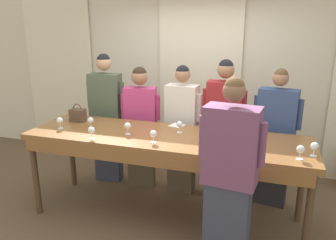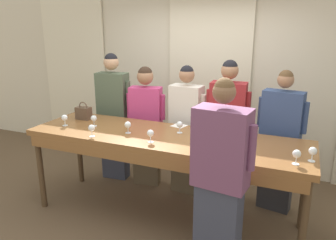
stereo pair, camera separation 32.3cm
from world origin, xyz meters
name	(u,v)px [view 1 (the left image)]	position (x,y,z in m)	size (l,w,h in m)	color
ground_plane	(166,216)	(0.00, 0.00, 0.00)	(18.00, 18.00, 0.00)	brown
wall_back	(200,77)	(0.00, 1.75, 1.40)	(12.00, 0.06, 2.80)	beige
curtain_panel_left	(60,74)	(-2.49, 1.68, 1.34)	(1.27, 0.03, 2.69)	#EFE5C6
curtain_panel_center	(199,81)	(0.00, 1.68, 1.34)	(1.27, 0.03, 2.69)	#EFE5C6
tasting_bar	(165,143)	(0.00, -0.02, 0.93)	(3.12, 0.90, 1.01)	brown
wine_bottle	(238,126)	(0.76, 0.22, 1.13)	(0.07, 0.07, 0.31)	black
handbag	(78,115)	(-1.22, 0.19, 1.10)	(0.19, 0.12, 0.23)	brown
wine_glass_front_left	(91,121)	(-0.91, -0.02, 1.11)	(0.07, 0.07, 0.13)	white
wine_glass_front_mid	(223,135)	(0.64, -0.07, 1.11)	(0.07, 0.07, 0.13)	white
wine_glass_front_right	(128,126)	(-0.41, -0.09, 1.11)	(0.07, 0.07, 0.13)	white
wine_glass_center_left	(301,150)	(1.36, -0.28, 1.11)	(0.07, 0.07, 0.13)	white
wine_glass_center_mid	(180,125)	(0.12, 0.14, 1.11)	(0.07, 0.07, 0.13)	white
wine_glass_center_right	(207,144)	(0.53, -0.37, 1.11)	(0.07, 0.07, 0.13)	white
wine_glass_back_left	(91,131)	(-0.71, -0.35, 1.11)	(0.07, 0.07, 0.13)	white
wine_glass_back_mid	(315,147)	(1.49, -0.15, 1.11)	(0.07, 0.07, 0.13)	white
wine_glass_back_right	(153,134)	(-0.05, -0.26, 1.11)	(0.07, 0.07, 0.13)	white
wine_glass_near_host	(60,121)	(-1.25, -0.14, 1.11)	(0.07, 0.07, 0.13)	white
napkin	(177,125)	(0.02, 0.38, 1.02)	(0.19, 0.19, 0.00)	white
guest_olive_jacket	(107,117)	(-1.09, 0.69, 0.94)	(0.54, 0.25, 1.82)	#383D51
guest_pink_top	(141,125)	(-0.58, 0.69, 0.87)	(0.54, 0.28, 1.66)	brown
guest_cream_sweater	(182,129)	(0.00, 0.69, 0.88)	(0.52, 0.25, 1.70)	brown
guest_striped_shirt	(223,129)	(0.53, 0.69, 0.92)	(0.54, 0.26, 1.79)	#473833
guest_navy_coat	(275,138)	(1.16, 0.69, 0.87)	(0.56, 0.28, 1.71)	#28282D
host_pouring	(229,179)	(0.78, -0.63, 0.90)	(0.57, 0.30, 1.79)	#383D51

